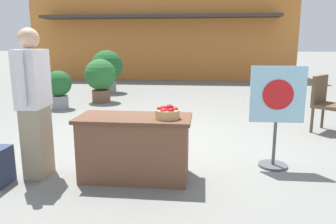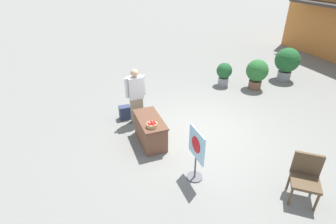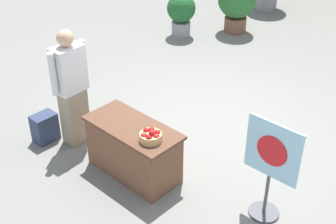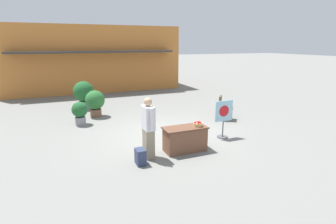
% 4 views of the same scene
% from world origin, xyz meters
% --- Properties ---
extents(ground_plane, '(120.00, 120.00, 0.00)m').
position_xyz_m(ground_plane, '(0.00, 0.00, 0.00)').
color(ground_plane, slate).
extents(storefront_building, '(11.24, 5.21, 4.18)m').
position_xyz_m(storefront_building, '(-1.19, 11.02, 2.09)').
color(storefront_building, '#C67533').
rests_on(storefront_building, ground_plane).
extents(display_table, '(1.28, 0.60, 0.73)m').
position_xyz_m(display_table, '(-0.08, -1.48, 0.37)').
color(display_table, brown).
rests_on(display_table, ground_plane).
extents(apple_basket, '(0.27, 0.27, 0.16)m').
position_xyz_m(apple_basket, '(0.30, -1.54, 0.79)').
color(apple_basket, tan).
rests_on(apple_basket, display_table).
extents(person_visitor, '(0.28, 0.61, 1.71)m').
position_xyz_m(person_visitor, '(-1.22, -1.54, 0.87)').
color(person_visitor, gray).
rests_on(person_visitor, ground_plane).
extents(poster_board, '(0.66, 0.36, 1.27)m').
position_xyz_m(poster_board, '(1.59, -0.96, 0.71)').
color(poster_board, '#4C4C51').
rests_on(poster_board, ground_plane).
extents(patio_chair, '(0.77, 0.77, 0.99)m').
position_xyz_m(patio_chair, '(2.84, 0.88, 0.56)').
color(patio_chair, brown).
rests_on(patio_chair, ground_plane).
extents(potted_plant_far_left, '(0.60, 0.60, 0.91)m').
position_xyz_m(potted_plant_far_left, '(-2.73, 2.38, 0.53)').
color(potted_plant_far_left, gray).
rests_on(potted_plant_far_left, ground_plane).
extents(potted_plant_far_right, '(0.82, 0.82, 1.14)m').
position_xyz_m(potted_plant_far_right, '(-2.02, 3.35, 0.67)').
color(potted_plant_far_right, brown).
rests_on(potted_plant_far_right, ground_plane).
extents(potted_plant_near_right, '(0.98, 0.98, 1.33)m').
position_xyz_m(potted_plant_near_right, '(-2.33, 5.04, 0.78)').
color(potted_plant_near_right, gray).
rests_on(potted_plant_near_right, ground_plane).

